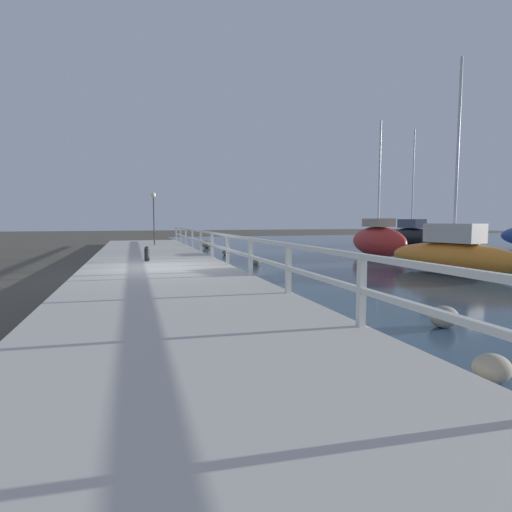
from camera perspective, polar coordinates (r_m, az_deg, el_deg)
The scene contains 14 objects.
ground_plane at distance 13.00m, azimuth -13.70°, elevation -2.76°, with size 120.00×120.00×0.00m, color #4C473D.
dock_walkway at distance 12.98m, azimuth -13.71°, elevation -2.15°, with size 4.66×36.00×0.28m.
railing at distance 13.22m, azimuth -4.08°, elevation 1.71°, with size 0.10×32.50×1.01m.
boulder_mid_strip at distance 25.45m, azimuth -7.05°, elevation 1.68°, with size 0.66×0.59×0.49m.
boulder_water_edge at distance 20.21m, azimuth -4.34°, elevation 0.53°, with size 0.37×0.34×0.28m.
boulder_downstream at distance 7.24m, azimuth 25.26°, elevation -7.86°, with size 0.48×0.43×0.36m.
boulder_near_dock at distance 5.13m, azimuth 30.65°, elevation -13.62°, with size 0.41×0.37×0.31m.
boulder_far_strip at distance 15.67m, azimuth -0.05°, elevation -0.64°, with size 0.47×0.43×0.35m.
mooring_bollard at distance 14.92m, azimuth -15.33°, elevation 0.32°, with size 0.18×0.18×0.54m.
dock_lamp at distance 24.83m, azimuth -14.42°, elevation 7.17°, with size 0.30×0.30×3.14m.
sailboat_red at distance 19.96m, azimuth 17.00°, elevation 2.17°, with size 1.42×4.29×6.39m.
sailboat_green at distance 24.98m, azimuth 26.49°, elevation 1.94°, with size 2.68×5.02×5.71m.
sailboat_black at distance 30.48m, azimuth 21.29°, elevation 2.87°, with size 1.34×5.17×8.05m.
sailboat_orange at distance 14.59m, azimuth 26.35°, elevation 0.26°, with size 2.32×4.86×6.87m.
Camera 1 is at (-0.76, -12.86, 1.74)m, focal length 28.00 mm.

